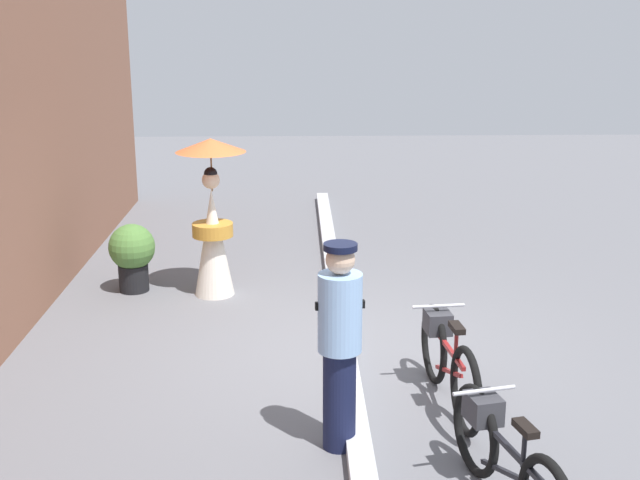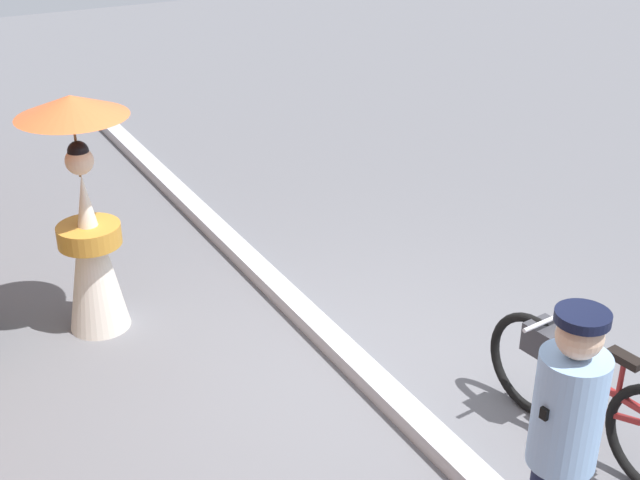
# 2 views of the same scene
# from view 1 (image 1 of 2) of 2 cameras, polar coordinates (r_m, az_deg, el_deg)

# --- Properties ---
(ground_plane) EXTENTS (30.00, 30.00, 0.00)m
(ground_plane) POSITION_cam_1_polar(r_m,az_deg,el_deg) (8.49, 1.66, -7.61)
(ground_plane) COLOR slate
(sidewalk_curb) EXTENTS (14.00, 0.20, 0.12)m
(sidewalk_curb) POSITION_cam_1_polar(r_m,az_deg,el_deg) (8.47, 1.66, -7.23)
(sidewalk_curb) COLOR #B2B2B7
(sidewalk_curb) RESTS_ON ground_plane
(bicycle_near_officer) EXTENTS (1.70, 0.56, 0.76)m
(bicycle_near_officer) POSITION_cam_1_polar(r_m,az_deg,el_deg) (5.98, 12.65, -14.42)
(bicycle_near_officer) COLOR black
(bicycle_near_officer) RESTS_ON ground_plane
(bicycle_far_side) EXTENTS (1.73, 0.48, 0.82)m
(bicycle_far_side) POSITION_cam_1_polar(r_m,az_deg,el_deg) (7.34, 8.80, -8.12)
(bicycle_far_side) COLOR black
(bicycle_far_side) RESTS_ON ground_plane
(person_officer) EXTENTS (0.34, 0.38, 1.68)m
(person_officer) POSITION_cam_1_polar(r_m,az_deg,el_deg) (6.36, 1.38, -7.04)
(person_officer) COLOR #141938
(person_officer) RESTS_ON ground_plane
(person_with_parasol) EXTENTS (0.83, 0.83, 1.90)m
(person_with_parasol) POSITION_cam_1_polar(r_m,az_deg,el_deg) (9.92, -7.45, 1.60)
(person_with_parasol) COLOR silver
(person_with_parasol) RESTS_ON ground_plane
(potted_plant_by_door) EXTENTS (0.58, 0.57, 0.85)m
(potted_plant_by_door) POSITION_cam_1_polar(r_m,az_deg,el_deg) (10.35, -12.79, -0.86)
(potted_plant_by_door) COLOR black
(potted_plant_by_door) RESTS_ON ground_plane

